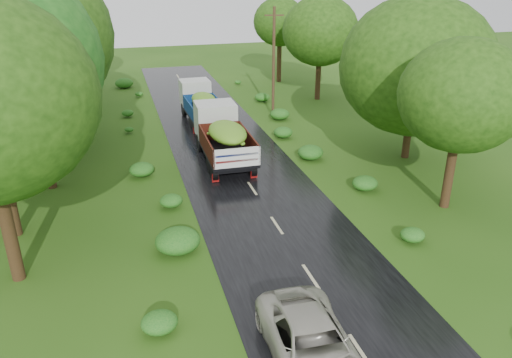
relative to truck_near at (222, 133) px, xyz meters
name	(u,v)px	position (x,y,z in m)	size (l,w,h in m)	color
ground	(361,353)	(0.56, -16.31, -1.61)	(120.00, 120.00, 0.00)	#20460F
road	(301,262)	(0.56, -11.31, -1.60)	(6.50, 80.00, 0.02)	black
road_lines	(292,249)	(0.56, -10.31, -1.59)	(0.12, 69.60, 0.00)	#BFB78C
truck_near	(222,133)	(0.00, 0.00, 0.00)	(2.51, 6.82, 2.85)	black
truck_far	(200,101)	(0.13, 7.97, -0.16)	(2.30, 6.17, 2.57)	black
car	(312,346)	(-1.03, -16.36, -0.91)	(2.28, 4.94, 1.37)	#B5B0A1
utility_pole	(274,62)	(5.53, 7.87, 2.37)	(1.35, 0.35, 7.73)	#382616
trees_left	(22,43)	(-10.17, 3.74, 4.86)	(5.73, 33.03, 9.05)	black
trees_right	(361,50)	(9.94, 3.23, 3.70)	(5.39, 30.58, 7.14)	black
shrubs	(242,168)	(0.56, -2.31, -1.26)	(11.90, 44.00, 0.70)	#145518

